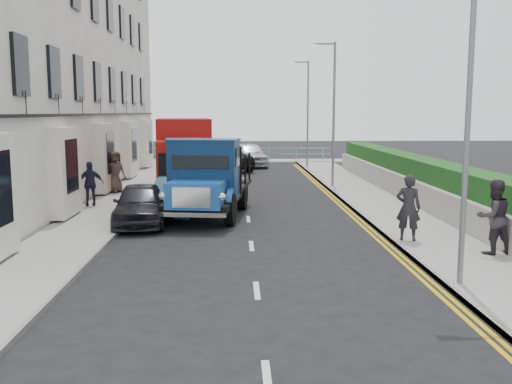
{
  "coord_description": "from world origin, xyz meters",
  "views": [
    {
      "loc": [
        -0.42,
        -13.51,
        3.71
      ],
      "look_at": [
        0.16,
        2.87,
        1.4
      ],
      "focal_mm": 40.0,
      "sensor_mm": 36.0,
      "label": 1
    }
  ],
  "objects_px": {
    "lamp_mid": "(331,106)",
    "red_lorry": "(184,156)",
    "lamp_near": "(463,97)",
    "pedestrian_east_near": "(408,208)",
    "parked_car_front": "(140,204)",
    "lamp_far": "(306,107)",
    "bedford_lorry": "(205,183)"
  },
  "relations": [
    {
      "from": "lamp_mid",
      "to": "red_lorry",
      "type": "height_order",
      "value": "lamp_mid"
    },
    {
      "from": "lamp_near",
      "to": "pedestrian_east_near",
      "type": "bearing_deg",
      "value": 86.86
    },
    {
      "from": "pedestrian_east_near",
      "to": "parked_car_front",
      "type": "bearing_deg",
      "value": -0.96
    },
    {
      "from": "red_lorry",
      "to": "pedestrian_east_near",
      "type": "bearing_deg",
      "value": -58.15
    },
    {
      "from": "lamp_near",
      "to": "lamp_far",
      "type": "relative_size",
      "value": 1.0
    },
    {
      "from": "lamp_far",
      "to": "red_lorry",
      "type": "distance_m",
      "value": 14.69
    },
    {
      "from": "red_lorry",
      "to": "parked_car_front",
      "type": "distance_m",
      "value": 6.16
    },
    {
      "from": "lamp_mid",
      "to": "parked_car_front",
      "type": "distance_m",
      "value": 12.2
    },
    {
      "from": "lamp_mid",
      "to": "pedestrian_east_near",
      "type": "height_order",
      "value": "lamp_mid"
    },
    {
      "from": "lamp_near",
      "to": "bedford_lorry",
      "type": "distance_m",
      "value": 10.16
    },
    {
      "from": "lamp_far",
      "to": "parked_car_front",
      "type": "relative_size",
      "value": 1.73
    },
    {
      "from": "lamp_near",
      "to": "red_lorry",
      "type": "distance_m",
      "value": 15.02
    },
    {
      "from": "lamp_near",
      "to": "bedford_lorry",
      "type": "xyz_separation_m",
      "value": [
        -5.65,
        7.99,
        -2.73
      ]
    },
    {
      "from": "lamp_near",
      "to": "pedestrian_east_near",
      "type": "relative_size",
      "value": 3.75
    },
    {
      "from": "lamp_near",
      "to": "lamp_far",
      "type": "distance_m",
      "value": 26.0
    },
    {
      "from": "lamp_near",
      "to": "lamp_mid",
      "type": "distance_m",
      "value": 16.0
    },
    {
      "from": "lamp_far",
      "to": "pedestrian_east_near",
      "type": "height_order",
      "value": "lamp_far"
    },
    {
      "from": "parked_car_front",
      "to": "red_lorry",
      "type": "bearing_deg",
      "value": 75.88
    },
    {
      "from": "lamp_mid",
      "to": "parked_car_front",
      "type": "relative_size",
      "value": 1.73
    },
    {
      "from": "lamp_mid",
      "to": "parked_car_front",
      "type": "bearing_deg",
      "value": -131.49
    },
    {
      "from": "lamp_near",
      "to": "lamp_mid",
      "type": "relative_size",
      "value": 1.0
    },
    {
      "from": "lamp_far",
      "to": "bedford_lorry",
      "type": "relative_size",
      "value": 1.16
    },
    {
      "from": "lamp_near",
      "to": "parked_car_front",
      "type": "distance_m",
      "value": 11.11
    },
    {
      "from": "lamp_far",
      "to": "parked_car_front",
      "type": "bearing_deg",
      "value": -112.48
    },
    {
      "from": "lamp_mid",
      "to": "red_lorry",
      "type": "distance_m",
      "value": 7.72
    },
    {
      "from": "parked_car_front",
      "to": "bedford_lorry",
      "type": "bearing_deg",
      "value": 14.89
    },
    {
      "from": "lamp_mid",
      "to": "red_lorry",
      "type": "relative_size",
      "value": 1.04
    },
    {
      "from": "parked_car_front",
      "to": "pedestrian_east_near",
      "type": "distance_m",
      "value": 8.6
    },
    {
      "from": "lamp_near",
      "to": "pedestrian_east_near",
      "type": "xyz_separation_m",
      "value": [
        0.22,
        4.06,
        -2.94
      ]
    },
    {
      "from": "red_lorry",
      "to": "bedford_lorry",
      "type": "bearing_deg",
      "value": -82.97
    },
    {
      "from": "pedestrian_east_near",
      "to": "red_lorry",
      "type": "bearing_deg",
      "value": -31.72
    },
    {
      "from": "lamp_mid",
      "to": "bedford_lorry",
      "type": "relative_size",
      "value": 1.16
    }
  ]
}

